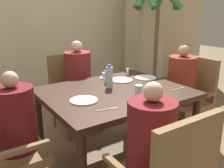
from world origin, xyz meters
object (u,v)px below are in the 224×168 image
at_px(plate_main_left, 84,100).
at_px(glass_tall_mid, 139,92).
at_px(potted_palm, 155,39).
at_px(plate_main_right, 122,80).
at_px(chair_right_side, 188,95).
at_px(plate_dessert_center, 145,78).
at_px(diner_in_far_chair, 78,87).
at_px(diner_in_left_chair, 17,137).
at_px(diner_in_near_chair, 150,158).
at_px(chair_far_side, 74,90).
at_px(diner_in_right_chair, 180,92).
at_px(teacup_with_saucer, 106,76).
at_px(bowl_small, 151,97).
at_px(glass_tall_near, 108,76).
at_px(water_bottle, 109,77).

relative_size(plate_main_left, glass_tall_mid, 1.84).
bearing_deg(potted_palm, plate_main_right, -148.33).
bearing_deg(chair_right_side, plate_dessert_center, 163.28).
height_order(diner_in_far_chair, plate_main_right, diner_in_far_chair).
bearing_deg(diner_in_left_chair, chair_right_side, 0.00).
xyz_separation_m(diner_in_near_chair, plate_main_right, (0.52, 1.05, 0.21)).
bearing_deg(chair_far_side, plate_main_right, -70.67).
distance_m(chair_far_side, chair_right_side, 1.45).
bearing_deg(plate_main_left, diner_in_right_chair, 3.93).
height_order(diner_in_far_chair, diner_in_near_chair, diner_in_far_chair).
bearing_deg(glass_tall_mid, chair_far_side, 91.19).
xyz_separation_m(plate_main_right, teacup_with_saucer, (-0.10, 0.18, 0.02)).
xyz_separation_m(chair_right_side, potted_palm, (0.30, 0.94, 0.56)).
xyz_separation_m(diner_in_far_chair, bowl_small, (0.13, -1.17, 0.19)).
relative_size(plate_main_left, bowl_small, 1.88).
bearing_deg(diner_in_near_chair, chair_far_side, 81.32).
bearing_deg(glass_tall_mid, glass_tall_near, 84.02).
bearing_deg(plate_main_right, bowl_small, -101.46).
bearing_deg(plate_main_right, diner_in_right_chair, -19.36).
height_order(diner_in_near_chair, bowl_small, diner_in_near_chair).
relative_size(plate_main_right, glass_tall_mid, 1.84).
height_order(chair_far_side, diner_in_far_chair, diner_in_far_chair).
bearing_deg(diner_in_far_chair, potted_palm, 5.39).
bearing_deg(teacup_with_saucer, plate_main_right, -61.88).
xyz_separation_m(diner_in_right_chair, plate_main_right, (-0.69, 0.24, 0.20)).
height_order(diner_in_left_chair, glass_tall_mid, diner_in_left_chair).
height_order(diner_in_left_chair, plate_main_right, diner_in_left_chair).
bearing_deg(water_bottle, diner_in_far_chair, 90.53).
xyz_separation_m(potted_palm, plate_main_right, (-1.13, -0.70, -0.30)).
bearing_deg(diner_in_left_chair, plate_main_right, 11.45).
xyz_separation_m(diner_in_far_chair, potted_palm, (1.39, 0.13, 0.48)).
bearing_deg(plate_main_right, chair_far_side, 109.33).
relative_size(chair_right_side, glass_tall_mid, 7.43).
height_order(plate_dessert_center, teacup_with_saucer, teacup_with_saucer).
bearing_deg(diner_in_right_chair, water_bottle, 173.21).
relative_size(diner_in_far_chair, glass_tall_near, 8.94).
bearing_deg(bowl_small, chair_right_side, 20.87).
relative_size(diner_in_right_chair, glass_tall_mid, 8.71).
xyz_separation_m(diner_in_left_chair, plate_main_right, (1.19, 0.24, 0.22)).
bearing_deg(chair_far_side, diner_in_far_chair, -90.00).
distance_m(diner_in_right_chair, teacup_with_saucer, 0.91).
bearing_deg(plate_main_left, water_bottle, 27.26).
bearing_deg(diner_in_far_chair, plate_main_right, -66.11).
distance_m(plate_main_right, water_bottle, 0.30).
xyz_separation_m(plate_dessert_center, teacup_with_saucer, (-0.37, 0.25, 0.02)).
distance_m(diner_in_far_chair, glass_tall_mid, 1.16).
bearing_deg(teacup_with_saucer, diner_in_far_chair, 111.84).
relative_size(diner_in_right_chair, potted_palm, 0.51).
bearing_deg(plate_main_left, plate_dessert_center, 15.78).
xyz_separation_m(diner_in_right_chair, glass_tall_mid, (-0.91, -0.32, 0.25)).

